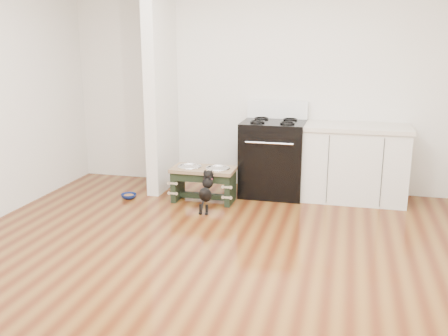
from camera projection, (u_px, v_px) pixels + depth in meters
ground at (205, 263)px, 4.32m from camera, size 5.00×5.00×0.00m
room_shell at (203, 74)px, 3.92m from camera, size 5.00×5.00×5.00m
partition_wall at (161, 84)px, 6.24m from camera, size 0.15×0.80×2.70m
oven_range at (273, 157)px, 6.17m from camera, size 0.76×0.69×1.14m
cabinet_run at (355, 163)px, 5.96m from camera, size 1.24×0.64×0.91m
dog_feeder at (204, 177)px, 5.93m from camera, size 0.75×0.40×0.43m
puppy at (206, 190)px, 5.58m from camera, size 0.13×0.39×0.46m
floor_bowl at (129, 196)px, 6.09m from camera, size 0.21×0.21×0.06m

